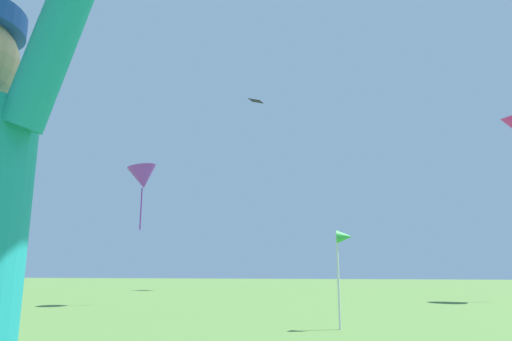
# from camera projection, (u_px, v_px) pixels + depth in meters

# --- Properties ---
(distant_kite_black_far_center) EXTENTS (1.13, 1.15, 0.40)m
(distant_kite_black_far_center) POSITION_uv_depth(u_px,v_px,m) (256.00, 100.00, 28.33)
(distant_kite_black_far_center) COLOR black
(distant_kite_purple_overhead_distant) EXTENTS (1.28, 1.23, 2.14)m
(distant_kite_purple_overhead_distant) POSITION_uv_depth(u_px,v_px,m) (143.00, 177.00, 15.13)
(distant_kite_purple_overhead_distant) COLOR purple
(marker_flag) EXTENTS (0.30, 0.24, 1.76)m
(marker_flag) POSITION_uv_depth(u_px,v_px,m) (344.00, 243.00, 8.54)
(marker_flag) COLOR silver
(marker_flag) RESTS_ON ground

